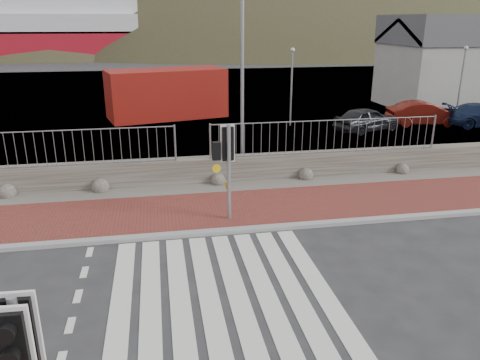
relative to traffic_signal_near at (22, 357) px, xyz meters
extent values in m
plane|color=#28282B|center=(2.77, 3.84, -1.97)|extent=(220.00, 220.00, 0.00)
cube|color=brown|center=(2.77, 8.34, -1.93)|extent=(40.00, 3.00, 0.08)
cube|color=gray|center=(2.77, 6.84, -1.92)|extent=(40.00, 0.25, 0.12)
cube|color=silver|center=(0.67, 3.84, -1.96)|extent=(0.42, 5.60, 0.01)
cube|color=silver|center=(1.27, 3.84, -1.96)|extent=(0.42, 5.60, 0.01)
cube|color=silver|center=(1.87, 3.84, -1.96)|extent=(0.42, 5.60, 0.01)
cube|color=silver|center=(2.47, 3.84, -1.96)|extent=(0.42, 5.60, 0.01)
cube|color=silver|center=(3.07, 3.84, -1.96)|extent=(0.42, 5.60, 0.01)
cube|color=silver|center=(3.67, 3.84, -1.96)|extent=(0.42, 5.60, 0.01)
cube|color=silver|center=(4.27, 3.84, -1.96)|extent=(0.42, 5.60, 0.01)
cube|color=silver|center=(4.87, 3.84, -1.96)|extent=(0.42, 5.60, 0.01)
cube|color=#59544C|center=(2.77, 10.34, -1.94)|extent=(40.00, 1.50, 0.06)
cube|color=#4A443D|center=(2.77, 11.14, -1.52)|extent=(40.00, 0.60, 0.90)
cylinder|color=gray|center=(-2.03, 10.99, 0.13)|extent=(8.40, 0.04, 0.04)
cylinder|color=gray|center=(2.17, 10.99, -0.47)|extent=(0.07, 0.07, 1.20)
cylinder|color=gray|center=(7.57, 10.99, 0.13)|extent=(8.40, 0.04, 0.04)
cylinder|color=gray|center=(3.37, 10.99, -0.47)|extent=(0.07, 0.07, 1.20)
cylinder|color=gray|center=(11.77, 10.99, -0.47)|extent=(0.07, 0.07, 1.20)
cube|color=#4C4C4F|center=(2.77, 31.74, -1.97)|extent=(120.00, 40.00, 0.50)
cube|color=#3F4C54|center=(2.77, 66.74, -1.97)|extent=(220.00, 50.00, 0.05)
cube|color=#9E9E99|center=(22.77, 23.74, 0.03)|extent=(12.00, 6.00, 4.00)
ellipsoid|color=#333520|center=(-12.23, 91.74, -21.97)|extent=(106.40, 68.40, 76.00)
ellipsoid|color=#333520|center=(32.77, 91.74, -27.97)|extent=(140.00, 90.00, 100.00)
cube|color=black|center=(0.00, 0.00, 0.23)|extent=(0.40, 0.25, 1.03)
cylinder|color=gray|center=(3.50, 7.65, -0.57)|extent=(0.11, 0.11, 2.81)
cube|color=gold|center=(3.50, 7.65, -0.92)|extent=(0.15, 0.09, 0.22)
cube|color=black|center=(3.50, 7.65, 0.29)|extent=(0.42, 0.28, 1.05)
sphere|color=#0CE53F|center=(3.50, 7.65, -0.01)|extent=(0.15, 0.15, 0.15)
cube|color=black|center=(3.15, 7.61, 0.14)|extent=(0.23, 0.18, 0.50)
cylinder|color=gray|center=(4.66, 11.94, 1.64)|extent=(0.13, 0.13, 7.21)
cube|color=maroon|center=(2.23, 23.27, -0.57)|extent=(7.17, 4.32, 2.79)
imported|color=black|center=(12.29, 17.76, -1.35)|extent=(3.91, 2.58, 1.24)
imported|color=#59120C|center=(15.97, 18.54, -1.32)|extent=(4.07, 1.93, 1.29)
camera|label=1|loc=(1.62, -4.58, 3.51)|focal=35.00mm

